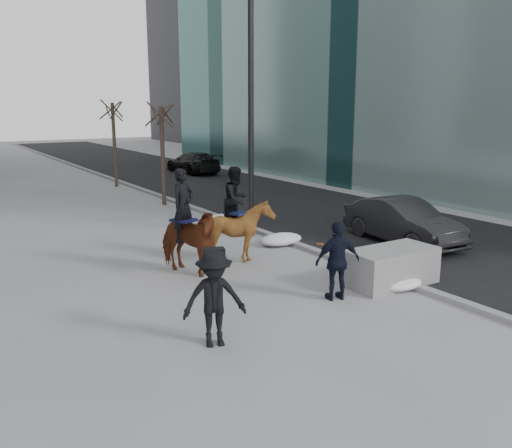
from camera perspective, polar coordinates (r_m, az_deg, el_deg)
ground at (r=12.06m, az=3.11°, el=-8.02°), size 120.00×120.00×0.00m
road at (r=23.88m, az=2.76°, el=2.30°), size 8.00×90.00×0.01m
curb at (r=21.84m, az=-5.84°, el=1.43°), size 0.25×90.00×0.12m
planter at (r=13.34m, az=14.04°, el=-4.37°), size 2.21×1.11×0.88m
car_near at (r=17.32m, az=15.19°, el=0.28°), size 1.82×4.30×1.38m
car_far at (r=34.33m, az=-6.66°, el=6.45°), size 2.04×4.64×1.33m
tree_near at (r=23.31m, az=-9.82°, el=7.61°), size 1.20×1.20×4.63m
tree_far at (r=29.17m, az=-14.70°, el=8.49°), size 1.20×1.20×4.79m
mounted_left at (r=13.71m, az=-7.35°, el=-1.24°), size 1.66×2.27×2.67m
mounted_right at (r=14.69m, az=-1.85°, el=-0.01°), size 1.82×1.92×2.60m
feeder at (r=11.98m, az=8.58°, el=-3.88°), size 1.11×0.99×1.75m
camera_crew at (r=9.64m, az=-4.41°, el=-7.80°), size 1.28×0.96×1.75m
lamppost at (r=17.40m, az=-0.59°, el=15.03°), size 0.25×0.80×9.09m
snow_piles at (r=16.85m, az=2.09°, el=-1.44°), size 1.40×9.24×0.35m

